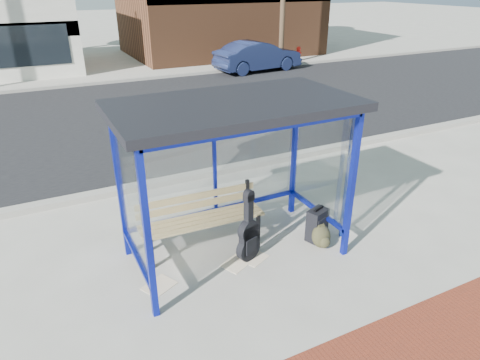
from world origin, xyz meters
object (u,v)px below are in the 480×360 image
suitcase (317,225)px  parked_car (258,56)px  fire_hydrant (298,53)px  bench (201,216)px  guitar_bag (248,237)px  backpack (322,237)px

suitcase → parked_car: bearing=45.4°
parked_car → fire_hydrant: 3.43m
bench → guitar_bag: (0.48, -0.69, -0.11)m
guitar_bag → suitcase: bearing=-18.4°
bench → parked_car: (7.68, 12.17, 0.15)m
suitcase → backpack: size_ratio=1.58×
bench → fire_hydrant: bearing=53.7°
fire_hydrant → suitcase: bearing=-122.5°
suitcase → parked_car: parked_car is taller
bench → fire_hydrant: (10.81, 13.53, -0.12)m
backpack → fire_hydrant: fire_hydrant is taller
guitar_bag → bench: bearing=106.7°
guitar_bag → backpack: 1.24m
suitcase → fire_hydrant: (9.08, 14.23, 0.12)m
suitcase → fire_hydrant: 16.88m
suitcase → parked_car: (5.95, 12.87, 0.39)m
bench → parked_car: bearing=60.1°
suitcase → parked_car: 14.18m
bench → fire_hydrant: bench is taller
backpack → suitcase: bearing=79.2°
bench → guitar_bag: size_ratio=1.76×
bench → backpack: bench is taller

